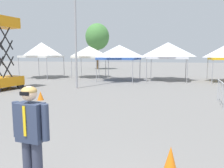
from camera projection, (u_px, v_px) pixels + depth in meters
canopy_tent_far_left at (42, 50)px, 21.24m from camera, size 3.42×3.42×3.52m
canopy_tent_behind_left at (89, 52)px, 21.63m from camera, size 3.01×3.01×3.18m
canopy_tent_far_right at (119, 52)px, 18.90m from camera, size 3.54×3.54×3.15m
canopy_tent_right_of_center at (168, 51)px, 19.06m from camera, size 3.63×3.63×3.39m
scissor_lift at (2, 69)px, 13.89m from camera, size 1.84×2.54×4.68m
person_foreground at (31, 134)px, 3.31m from camera, size 0.65×0.28×1.78m
light_pole_near_lift at (75, 4)px, 13.92m from camera, size 0.36×0.36×9.98m
tree_behind_tents_left at (97, 37)px, 34.28m from camera, size 3.81×3.81×7.32m
crowd_barrier_mid_lot at (221, 89)px, 9.63m from camera, size 0.25×2.10×1.08m
traffic_cone_lot_center at (170, 162)px, 3.88m from camera, size 0.32×0.32×0.61m
traffic_cone_near_barrier at (40, 96)px, 10.75m from camera, size 0.32×0.32×0.45m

